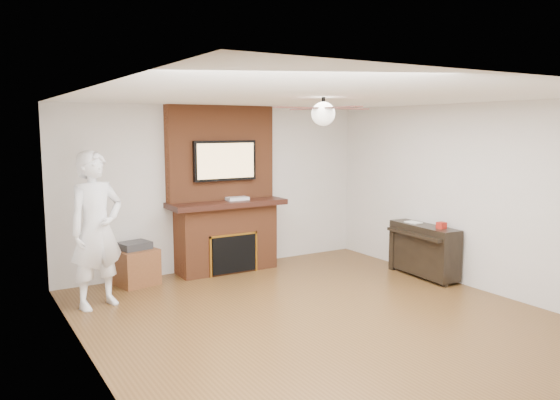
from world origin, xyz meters
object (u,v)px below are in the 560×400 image
fireplace (224,206)px  person (96,230)px  piano (423,249)px  side_table (135,265)px

fireplace → person: bearing=-159.2°
fireplace → piano: (2.31, -1.86, -0.58)m
fireplace → person: (-2.07, -0.78, -0.04)m
side_table → person: bearing=-145.6°
side_table → fireplace: bearing=-10.3°
fireplace → side_table: 1.58m
fireplace → person: 2.21m
fireplace → side_table: size_ratio=4.01×
person → piano: size_ratio=1.60×
fireplace → person: fireplace is taller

